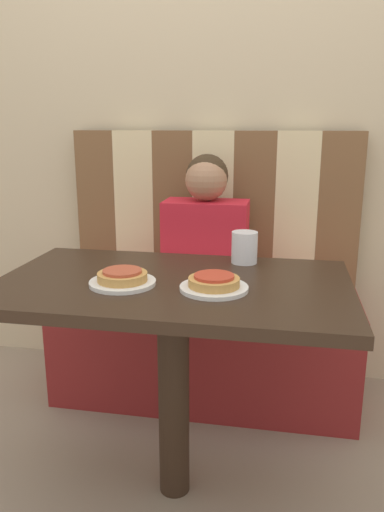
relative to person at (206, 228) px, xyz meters
The scene contains 11 objects.
ground_plane 1.00m from the person, 90.00° to the right, with size 12.00×12.00×0.00m, color gray.
wall_back 0.61m from the person, 90.00° to the left, with size 7.00×0.05×2.60m.
booth_seat 0.53m from the person, 90.00° to the right, with size 1.30×0.50×0.48m.
booth_backrest 0.22m from the person, 90.00° to the left, with size 1.30×0.06×0.68m.
dining_table 0.66m from the person, 90.00° to the right, with size 1.06×0.64×0.74m.
person is the anchor object (origin of this frame).
plate_left 0.72m from the person, 100.81° to the right, with size 0.20×0.20×0.01m.
plate_right 0.72m from the person, 79.19° to the right, with size 0.20×0.20×0.01m.
pizza_left 0.72m from the person, 100.81° to the right, with size 0.15×0.15×0.03m.
pizza_right 0.72m from the person, 79.19° to the right, with size 0.15×0.15×0.03m.
drinking_cup 0.45m from the person, 64.17° to the right, with size 0.09×0.09×0.11m.
Camera 1 is at (0.32, -1.40, 1.19)m, focal length 35.00 mm.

